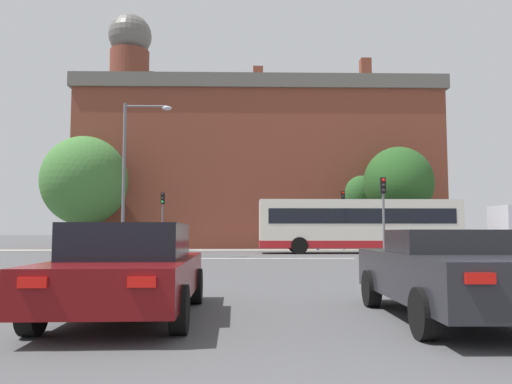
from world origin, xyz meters
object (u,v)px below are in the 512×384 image
Objects in this scene: street_lamp_junction at (132,163)px; car_saloon_left at (129,269)px; traffic_light_far_right at (343,210)px; traffic_light_far_left at (162,211)px; bus_crossing_lead at (358,225)px; pedestrian_waiting at (317,236)px; traffic_light_near_right at (383,204)px; car_roadster_right at (451,273)px.

car_saloon_left is at bearing -77.15° from street_lamp_junction.
traffic_light_far_left is (-12.86, -0.27, -0.10)m from traffic_light_far_right.
street_lamp_junction is at bearing -69.13° from bus_crossing_lead.
pedestrian_waiting is (11.02, 9.98, -3.86)m from street_lamp_junction.
traffic_light_near_right reaches higher than pedestrian_waiting.
car_saloon_left is at bearing 176.36° from car_roadster_right.
pedestrian_waiting reaches higher than car_saloon_left.
traffic_light_far_right is (0.06, 4.97, 1.09)m from bus_crossing_lead.
traffic_light_near_right is (-0.06, -5.90, 0.97)m from bus_crossing_lead.
bus_crossing_lead reaches higher than pedestrian_waiting.
bus_crossing_lead is at bearing -20.18° from traffic_light_far_left.
traffic_light_near_right reaches higher than car_roadster_right.
bus_crossing_lead is at bearing -177.75° from pedestrian_waiting.
car_roadster_right is 23.41m from bus_crossing_lead.
car_saloon_left is 29.11m from traffic_light_far_right.
street_lamp_junction is (-8.96, 18.18, 4.17)m from car_roadster_right.
street_lamp_junction reaches higher than pedestrian_waiting.
traffic_light_far_left is 16.57m from traffic_light_near_right.
street_lamp_junction is 4.66× the size of pedestrian_waiting.
pedestrian_waiting is at bearing 98.94° from traffic_light_near_right.
pedestrian_waiting is (-1.79, 5.09, -0.74)m from bus_crossing_lead.
traffic_light_near_right reaches higher than bus_crossing_lead.
pedestrian_waiting is at bearing 74.65° from car_saloon_left.
car_roadster_right is (4.89, -0.38, -0.04)m from car_saloon_left.
traffic_light_far_right is 2.61m from pedestrian_waiting.
traffic_light_far_right is 0.53× the size of street_lamp_junction.
street_lamp_junction is (-12.81, -4.89, 3.12)m from bus_crossing_lead.
bus_crossing_lead is at bearing 89.43° from traffic_light_near_right.
street_lamp_junction is at bearing 116.97° from car_roadster_right.
traffic_light_far_left is (-4.04, 27.39, 2.00)m from car_saloon_left.
traffic_light_far_left reaches higher than car_saloon_left.
traffic_light_far_right is (8.82, 27.66, 2.10)m from car_saloon_left.
traffic_light_far_right reaches higher than bus_crossing_lead.
street_lamp_junction is (-12.75, 1.02, 2.15)m from traffic_light_near_right.
traffic_light_far_left reaches higher than traffic_light_near_right.
car_roadster_right is at bearing -102.48° from traffic_light_near_right.
traffic_light_near_right is at bearing 78.26° from car_roadster_right.
traffic_light_far_left is 11.15m from pedestrian_waiting.
traffic_light_far_left is (-8.93, 27.76, 2.05)m from car_roadster_right.
car_saloon_left is at bearing -107.68° from traffic_light_far_right.
traffic_light_near_right is at bearing 171.84° from pedestrian_waiting.
traffic_light_far_left reaches higher than car_roadster_right.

